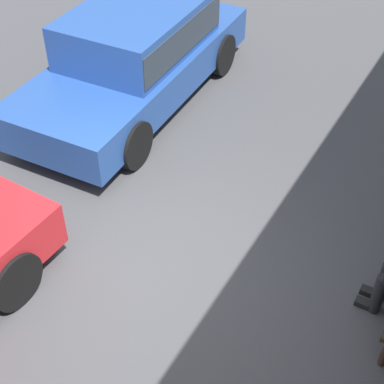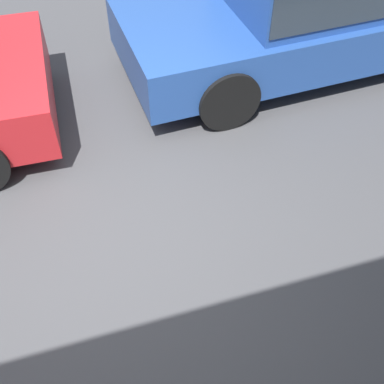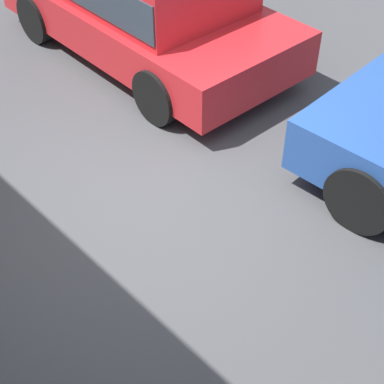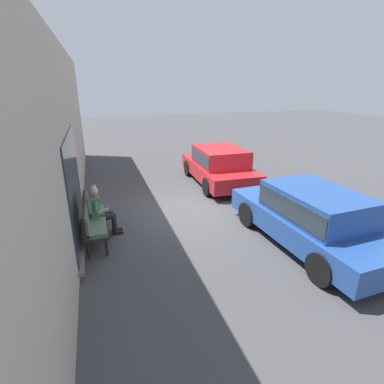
{
  "view_description": "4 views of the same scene",
  "coord_description": "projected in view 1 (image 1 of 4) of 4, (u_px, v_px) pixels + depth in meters",
  "views": [
    {
      "loc": [
        3.52,
        2.6,
        5.04
      ],
      "look_at": [
        -0.68,
        0.19,
        0.77
      ],
      "focal_mm": 55.0,
      "sensor_mm": 36.0,
      "label": 1
    },
    {
      "loc": [
        0.01,
        2.6,
        3.39
      ],
      "look_at": [
        -0.64,
        0.48,
        0.95
      ],
      "focal_mm": 45.0,
      "sensor_mm": 36.0,
      "label": 2
    },
    {
      "loc": [
        -3.29,
        2.6,
        3.95
      ],
      "look_at": [
        -0.78,
        0.19,
        0.79
      ],
      "focal_mm": 55.0,
      "sensor_mm": 36.0,
      "label": 3
    },
    {
      "loc": [
        -8.27,
        2.6,
        3.76
      ],
      "look_at": [
        -0.69,
        0.14,
        0.85
      ],
      "focal_mm": 28.0,
      "sensor_mm": 36.0,
      "label": 4
    }
  ],
  "objects": [
    {
      "name": "parked_car_near",
      "position": [
        136.0,
        52.0,
        8.78
      ],
      "size": [
        4.55,
        2.02,
        1.47
      ],
      "color": "#23478E",
      "rests_on": "ground_plane"
    },
    {
      "name": "ground_plane",
      "position": [
        147.0,
        272.0,
        6.59
      ],
      "size": [
        60.0,
        60.0,
        0.0
      ],
      "primitive_type": "plane",
      "color": "#424244"
    }
  ]
}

